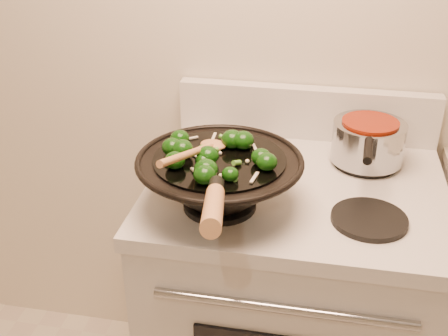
# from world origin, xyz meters

# --- Properties ---
(stove) EXTENTS (0.78, 0.67, 1.08)m
(stove) POSITION_xyz_m (-0.14, 1.17, 0.47)
(stove) COLOR silver
(stove) RESTS_ON ground
(wok) EXTENTS (0.40, 0.66, 0.25)m
(wok) POSITION_xyz_m (-0.32, 1.02, 1.00)
(wok) COLOR black
(wok) RESTS_ON stove
(stirfry) EXTENTS (0.28, 0.29, 0.05)m
(stirfry) POSITION_xyz_m (-0.33, 1.00, 1.07)
(stirfry) COLOR #0C3308
(stirfry) RESTS_ON wok
(wooden_spoon) EXTENTS (0.10, 0.29, 0.09)m
(wooden_spoon) POSITION_xyz_m (-0.36, 0.99, 1.09)
(wooden_spoon) COLOR #B07545
(wooden_spoon) RESTS_ON wok
(saucepan) EXTENTS (0.20, 0.32, 0.12)m
(saucepan) POSITION_xyz_m (0.04, 1.32, 0.99)
(saucepan) COLOR #989CA1
(saucepan) RESTS_ON stove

